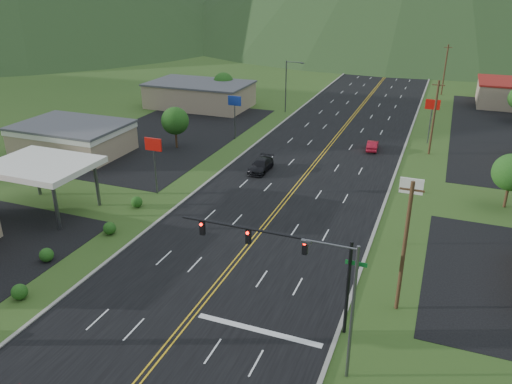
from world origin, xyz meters
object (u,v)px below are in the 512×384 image
(traffic_signal, at_px, (290,253))
(gas_canopy, at_px, (42,166))
(streetlight_east, at_px, (347,304))
(streetlight_west, at_px, (288,83))
(car_red_far, at_px, (372,146))
(car_dark_mid, at_px, (261,166))

(traffic_signal, distance_m, gas_canopy, 29.59)
(traffic_signal, distance_m, streetlight_east, 6.17)
(streetlight_east, xyz_separation_m, streetlight_west, (-22.86, 60.00, 0.00))
(traffic_signal, relative_size, car_red_far, 3.23)
(traffic_signal, bearing_deg, car_red_far, 90.67)
(gas_canopy, relative_size, car_red_far, 2.46)
(gas_canopy, height_order, car_red_far, gas_canopy)
(streetlight_west, relative_size, gas_canopy, 0.90)
(car_red_far, bearing_deg, car_dark_mid, 44.60)
(streetlight_east, bearing_deg, traffic_signal, 139.61)
(traffic_signal, bearing_deg, car_dark_mid, 114.43)
(traffic_signal, bearing_deg, streetlight_west, 107.97)
(traffic_signal, xyz_separation_m, car_red_far, (-0.46, 39.87, -4.66))
(car_red_far, bearing_deg, gas_canopy, 44.27)
(car_dark_mid, bearing_deg, gas_canopy, -131.34)
(traffic_signal, height_order, streetlight_east, streetlight_east)
(streetlight_west, bearing_deg, traffic_signal, -72.03)
(streetlight_east, distance_m, gas_canopy, 35.28)
(gas_canopy, distance_m, car_dark_mid, 25.11)
(traffic_signal, distance_m, streetlight_west, 58.88)
(gas_canopy, relative_size, car_dark_mid, 1.96)
(traffic_signal, xyz_separation_m, streetlight_west, (-18.16, 56.00, -0.15))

